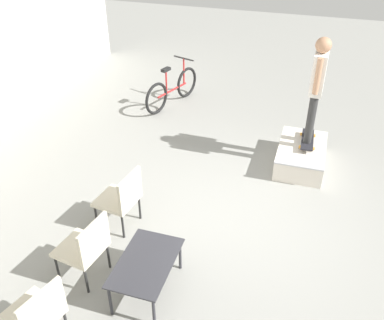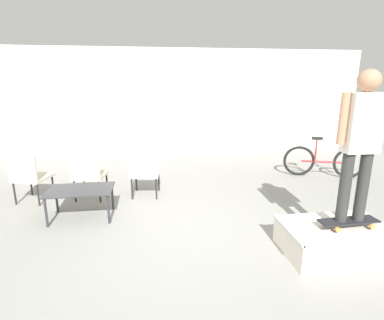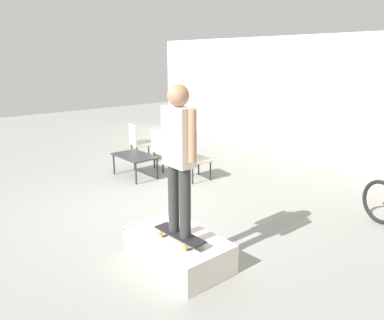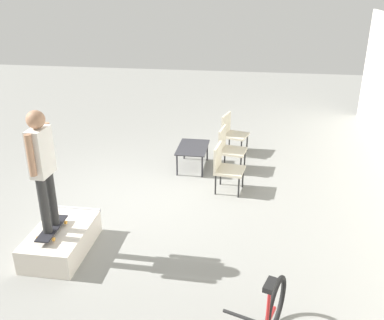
% 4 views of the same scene
% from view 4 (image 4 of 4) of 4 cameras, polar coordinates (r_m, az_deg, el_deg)
% --- Properties ---
extents(ground_plane, '(24.00, 24.00, 0.00)m').
position_cam_4_polar(ground_plane, '(8.03, -7.03, -5.07)').
color(ground_plane, gray).
extents(skate_ramp_box, '(1.30, 0.78, 0.39)m').
position_cam_4_polar(skate_ramp_box, '(6.73, -17.02, -10.19)').
color(skate_ramp_box, silver).
rests_on(skate_ramp_box, ground_plane).
extents(skateboard_on_ramp, '(0.73, 0.28, 0.07)m').
position_cam_4_polar(skateboard_on_ramp, '(6.54, -18.18, -8.64)').
color(skateboard_on_ramp, black).
rests_on(skateboard_on_ramp, skate_ramp_box).
extents(person_skater, '(0.57, 0.24, 1.74)m').
position_cam_4_polar(person_skater, '(6.08, -19.38, -0.21)').
color(person_skater, '#2D2D2D').
rests_on(person_skater, skateboard_on_ramp).
extents(coffee_table, '(0.99, 0.62, 0.47)m').
position_cam_4_polar(coffee_table, '(9.07, 0.10, 1.46)').
color(coffee_table, '#2D2D33').
rests_on(coffee_table, ground_plane).
extents(patio_chair_left, '(0.64, 0.64, 0.91)m').
position_cam_4_polar(patio_chair_left, '(9.92, 5.34, 3.82)').
color(patio_chair_left, black).
rests_on(patio_chair_left, ground_plane).
extents(patio_chair_center, '(0.59, 0.59, 0.91)m').
position_cam_4_polar(patio_chair_center, '(8.98, 4.93, 1.74)').
color(patio_chair_center, black).
rests_on(patio_chair_center, ground_plane).
extents(patio_chair_right, '(0.59, 0.59, 0.91)m').
position_cam_4_polar(patio_chair_right, '(8.07, 4.44, -0.79)').
color(patio_chair_right, black).
rests_on(patio_chair_right, ground_plane).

